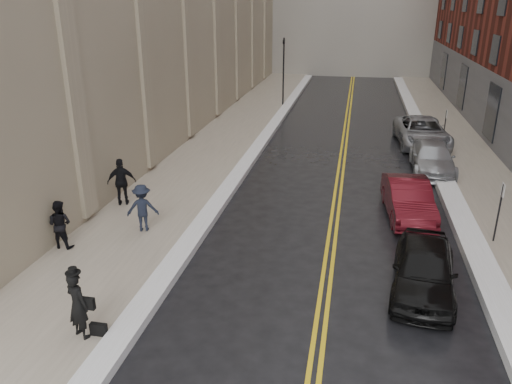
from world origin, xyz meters
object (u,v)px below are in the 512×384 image
at_px(car_silver_near, 432,158).
at_px(pedestrian_b, 142,208).
at_px(car_black, 424,269).
at_px(pedestrian_c, 122,182).
at_px(car_silver_far, 422,132).
at_px(pedestrian_a, 60,224).
at_px(car_maroon, 408,199).
at_px(pedestrian_main, 78,305).

bearing_deg(car_silver_near, pedestrian_b, -138.79).
bearing_deg(car_black, pedestrian_c, 166.29).
relative_size(car_silver_near, car_silver_far, 0.83).
xyz_separation_m(car_black, car_silver_near, (1.60, 11.25, -0.04)).
bearing_deg(pedestrian_b, car_silver_near, -156.78).
bearing_deg(pedestrian_b, car_silver_far, -145.01).
bearing_deg(pedestrian_a, car_silver_far, -128.34).
bearing_deg(pedestrian_c, pedestrian_b, 108.67).
bearing_deg(pedestrian_b, car_black, 150.75).
height_order(car_silver_far, pedestrian_b, pedestrian_b).
distance_m(car_silver_near, pedestrian_a, 17.04).
bearing_deg(car_silver_near, car_black, -97.33).
distance_m(car_maroon, pedestrian_c, 11.14).
bearing_deg(car_silver_near, pedestrian_main, -122.46).
bearing_deg(pedestrian_c, pedestrian_a, 63.50).
xyz_separation_m(pedestrian_b, pedestrian_c, (-1.77, 2.11, 0.09)).
relative_size(car_black, pedestrian_b, 2.48).
height_order(car_black, pedestrian_a, pedestrian_a).
relative_size(car_maroon, pedestrian_a, 2.66).
bearing_deg(car_silver_far, pedestrian_c, -140.89).
height_order(car_black, pedestrian_main, pedestrian_main).
bearing_deg(pedestrian_a, pedestrian_c, -94.00).
height_order(car_silver_near, car_silver_far, car_silver_far).
xyz_separation_m(pedestrian_main, pedestrian_c, (-2.70, 8.04, 0.07)).
bearing_deg(pedestrian_main, pedestrian_b, -58.37).
relative_size(car_black, pedestrian_c, 2.23).
relative_size(car_silver_near, pedestrian_a, 2.89).
relative_size(car_maroon, pedestrian_main, 2.49).
distance_m(car_black, car_silver_near, 11.36).
height_order(car_black, pedestrian_b, pedestrian_b).
xyz_separation_m(car_black, pedestrian_a, (-11.40, 0.24, 0.25)).
bearing_deg(car_maroon, pedestrian_main, -136.94).
bearing_deg(car_silver_far, car_silver_near, -94.18).
xyz_separation_m(car_maroon, pedestrian_main, (-8.36, -9.37, 0.31)).
bearing_deg(car_maroon, pedestrian_b, -164.87).
xyz_separation_m(car_black, pedestrian_c, (-11.05, 4.09, 0.38)).
bearing_deg(car_maroon, car_silver_near, 69.45).
xyz_separation_m(car_silver_far, pedestrian_main, (-9.96, -19.96, 0.23)).
distance_m(car_black, pedestrian_c, 11.79).
relative_size(pedestrian_a, pedestrian_c, 0.86).
distance_m(car_silver_far, pedestrian_main, 22.31).
relative_size(car_silver_far, pedestrian_b, 3.33).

